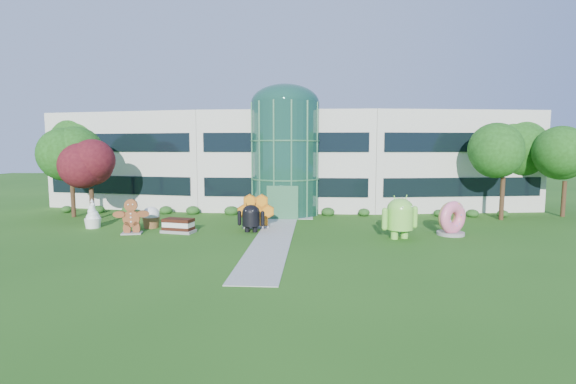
# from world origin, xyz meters

# --- Properties ---
(ground) EXTENTS (140.00, 140.00, 0.00)m
(ground) POSITION_xyz_m (0.00, 0.00, 0.00)
(ground) COLOR #215114
(ground) RESTS_ON ground
(building) EXTENTS (46.00, 15.00, 9.30)m
(building) POSITION_xyz_m (0.00, 18.00, 4.65)
(building) COLOR beige
(building) RESTS_ON ground
(atrium) EXTENTS (6.00, 6.00, 9.80)m
(atrium) POSITION_xyz_m (0.00, 12.00, 4.90)
(atrium) COLOR #194738
(atrium) RESTS_ON ground
(walkway) EXTENTS (2.40, 20.00, 0.04)m
(walkway) POSITION_xyz_m (0.00, 2.00, 0.02)
(walkway) COLOR #9E9E93
(walkway) RESTS_ON ground
(tree_red) EXTENTS (4.00, 4.00, 6.00)m
(tree_red) POSITION_xyz_m (-15.50, 7.50, 3.00)
(tree_red) COLOR #3F0C14
(tree_red) RESTS_ON ground
(trees_backdrop) EXTENTS (52.00, 8.00, 8.40)m
(trees_backdrop) POSITION_xyz_m (0.00, 13.00, 4.20)
(trees_backdrop) COLOR #1A4310
(trees_backdrop) RESTS_ON ground
(android_green) EXTENTS (3.26, 2.78, 3.13)m
(android_green) POSITION_xyz_m (8.22, 2.14, 1.56)
(android_green) COLOR #79D644
(android_green) RESTS_ON ground
(android_black) EXTENTS (2.06, 1.43, 2.27)m
(android_black) POSITION_xyz_m (-1.78, 3.57, 1.14)
(android_black) COLOR black
(android_black) RESTS_ON ground
(donut) EXTENTS (2.50, 2.13, 2.36)m
(donut) POSITION_xyz_m (11.91, 3.51, 1.18)
(donut) COLOR #D6517C
(donut) RESTS_ON ground
(gingerbread) EXTENTS (2.81, 1.59, 2.44)m
(gingerbread) POSITION_xyz_m (-9.90, 2.43, 1.22)
(gingerbread) COLOR brown
(gingerbread) RESTS_ON ground
(ice_cream_sandwich) EXTENTS (2.44, 1.55, 1.01)m
(ice_cream_sandwich) POSITION_xyz_m (-6.82, 3.02, 0.50)
(ice_cream_sandwich) COLOR black
(ice_cream_sandwich) RESTS_ON ground
(honeycomb) EXTENTS (2.95, 1.30, 2.25)m
(honeycomb) POSITION_xyz_m (-1.69, 5.28, 1.13)
(honeycomb) COLOR orange
(honeycomb) RESTS_ON ground
(froyo) EXTENTS (1.59, 1.59, 2.15)m
(froyo) POSITION_xyz_m (-13.72, 4.33, 1.08)
(froyo) COLOR white
(froyo) RESTS_ON ground
(cupcake) EXTENTS (1.46, 1.46, 1.59)m
(cupcake) POSITION_xyz_m (-9.41, 4.64, 0.80)
(cupcake) COLOR white
(cupcake) RESTS_ON ground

